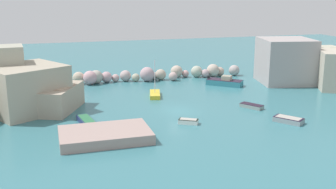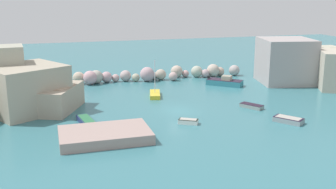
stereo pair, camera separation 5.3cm
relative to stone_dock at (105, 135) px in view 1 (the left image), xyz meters
name	(u,v)px [view 1 (the left image)]	position (x,y,z in m)	size (l,w,h in m)	color
cove_water	(178,111)	(10.71, 8.25, -0.54)	(160.00, 160.00, 0.00)	teal
cliff_headland_right	(312,64)	(37.65, 18.20, 2.62)	(17.95, 16.07, 7.47)	#B5AF98
rock_breakwater	(153,74)	(12.23, 27.74, 0.49)	(30.25, 4.44, 2.49)	#BFAB94
stone_dock	(105,135)	(0.00, 0.00, 0.00)	(9.39, 6.05, 1.08)	#A58B83
moored_boat_0	(225,82)	(22.61, 20.38, 0.03)	(5.86, 5.46, 1.65)	teal
moored_boat_1	(155,94)	(9.62, 16.39, -0.21)	(2.43, 4.51, 5.48)	yellow
moored_boat_2	(188,121)	(10.17, 2.67, -0.24)	(2.50, 2.03, 0.58)	white
moored_boat_3	(87,121)	(-1.36, 6.02, -0.21)	(2.13, 4.52, 0.68)	navy
moored_boat_4	(289,120)	(21.79, -0.19, -0.20)	(3.28, 3.67, 0.65)	gray
moored_boat_5	(252,106)	(20.52, 6.73, -0.27)	(2.69, 3.26, 0.53)	gray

